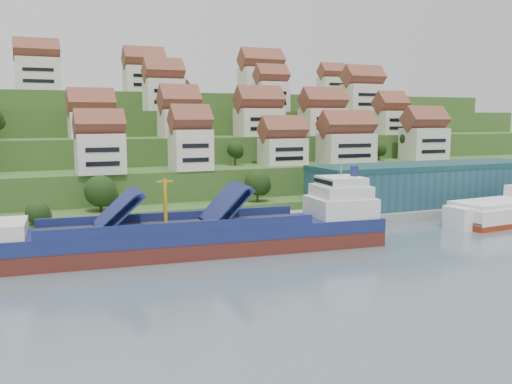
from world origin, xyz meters
name	(u,v)px	position (x,y,z in m)	size (l,w,h in m)	color
ground	(261,246)	(0.00, 0.00, 0.00)	(300.00, 300.00, 0.00)	slate
quay	(316,219)	(20.00, 15.00, 1.10)	(180.00, 14.00, 2.20)	gray
hillside	(138,154)	(0.00, 103.55, 10.66)	(260.00, 128.00, 31.00)	#2D4C1E
hillside_village	(180,113)	(2.85, 60.83, 24.40)	(159.08, 64.61, 29.60)	silver
hillside_trees	(164,147)	(-6.76, 42.25, 16.10)	(141.01, 62.67, 32.04)	#1E3812
warehouse	(427,184)	(52.00, 17.00, 7.20)	(60.00, 15.00, 10.00)	#1F4856
flagpole	(320,196)	(18.11, 10.00, 6.88)	(1.28, 0.16, 8.00)	gray
cargo_ship	(199,236)	(-12.00, -0.65, 3.03)	(71.27, 17.22, 15.56)	#511F19
second_ship	(511,211)	(60.44, -0.80, 2.57)	(30.14, 13.19, 8.52)	maroon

